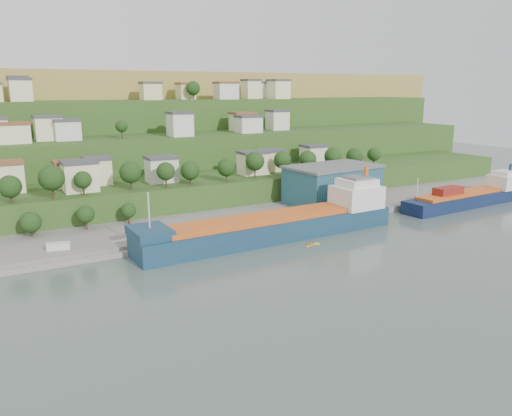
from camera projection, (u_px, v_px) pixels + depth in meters
ground at (298, 246)px, 129.48m from camera, size 500.00×500.00×0.00m
quay at (302, 214)px, 162.71m from camera, size 220.00×26.00×4.00m
pebble_beach at (61, 255)px, 122.35m from camera, size 40.00×18.00×2.40m
hillside at (127, 163)px, 273.05m from camera, size 360.00×210.58×96.00m
cargo_ship_near at (279, 226)px, 136.49m from camera, size 76.34×14.63×19.53m
cargo_ship_far at (470, 199)px, 174.54m from camera, size 55.42×12.28×14.94m
warehouse at (332, 184)px, 168.81m from camera, size 32.73×21.99×12.80m
caravan at (59, 248)px, 120.46m from camera, size 5.66×3.26×2.48m
dinghy at (121, 242)px, 127.74m from camera, size 4.38×2.06×0.85m
kayak_orange at (310, 245)px, 129.98m from camera, size 3.33×1.77×0.84m
kayak_yellow at (314, 243)px, 131.26m from camera, size 3.13×1.82×0.80m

